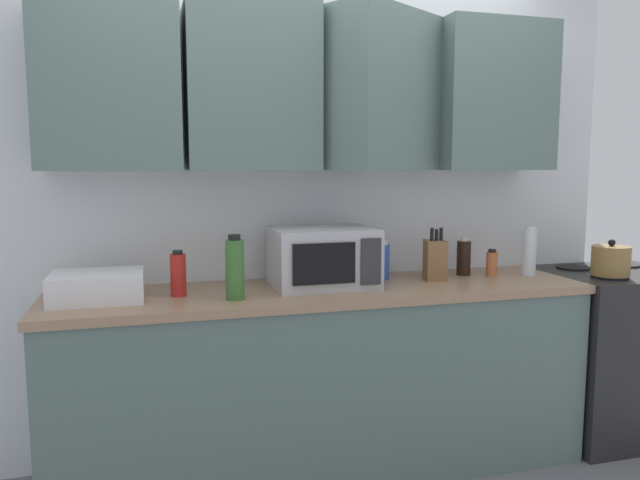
# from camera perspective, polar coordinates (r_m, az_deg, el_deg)

# --- Properties ---
(wall_back_with_cabinets) EXTENTS (3.40, 0.59, 2.60)m
(wall_back_with_cabinets) POSITION_cam_1_polar(r_m,az_deg,el_deg) (3.02, -0.76, 9.07)
(wall_back_with_cabinets) COLOR white
(wall_back_with_cabinets) RESTS_ON ground_plane
(counter_run) EXTENTS (2.53, 0.63, 0.90)m
(counter_run) POSITION_cam_1_polar(r_m,az_deg,el_deg) (2.98, 0.44, -13.00)
(counter_run) COLOR slate
(counter_run) RESTS_ON ground_plane
(stove_range) EXTENTS (0.76, 0.64, 0.91)m
(stove_range) POSITION_cam_1_polar(r_m,az_deg,el_deg) (3.75, 25.93, -9.47)
(stove_range) COLOR black
(stove_range) RESTS_ON ground_plane
(kettle) EXTENTS (0.19, 0.19, 0.19)m
(kettle) POSITION_cam_1_polar(r_m,az_deg,el_deg) (3.42, 25.84, -1.77)
(kettle) COLOR olive
(kettle) RESTS_ON stove_range
(microwave) EXTENTS (0.48, 0.37, 0.28)m
(microwave) POSITION_cam_1_polar(r_m,az_deg,el_deg) (2.85, 0.31, -1.65)
(microwave) COLOR #B7B7BC
(microwave) RESTS_ON counter_run
(dish_rack) EXTENTS (0.38, 0.30, 0.12)m
(dish_rack) POSITION_cam_1_polar(r_m,az_deg,el_deg) (2.74, -20.34, -4.14)
(dish_rack) COLOR silver
(dish_rack) RESTS_ON counter_run
(knife_block) EXTENTS (0.12, 0.14, 0.26)m
(knife_block) POSITION_cam_1_polar(r_m,az_deg,el_deg) (3.08, 10.85, -1.83)
(knife_block) COLOR brown
(knife_block) RESTS_ON counter_run
(bottle_spice_jar) EXTENTS (0.06, 0.06, 0.14)m
(bottle_spice_jar) POSITION_cam_1_polar(r_m,az_deg,el_deg) (3.26, 15.96, -2.14)
(bottle_spice_jar) COLOR #BC6638
(bottle_spice_jar) RESTS_ON counter_run
(bottle_green_oil) EXTENTS (0.08, 0.08, 0.28)m
(bottle_green_oil) POSITION_cam_1_polar(r_m,az_deg,el_deg) (2.60, -8.08, -2.70)
(bottle_green_oil) COLOR #386B2D
(bottle_green_oil) RESTS_ON counter_run
(bottle_soy_dark) EXTENTS (0.07, 0.07, 0.20)m
(bottle_soy_dark) POSITION_cam_1_polar(r_m,az_deg,el_deg) (3.25, 13.46, -1.61)
(bottle_soy_dark) COLOR black
(bottle_soy_dark) RESTS_ON counter_run
(bottle_blue_cleaner) EXTENTS (0.08, 0.08, 0.20)m
(bottle_blue_cleaner) POSITION_cam_1_polar(r_m,az_deg,el_deg) (3.06, 5.82, -1.91)
(bottle_blue_cleaner) COLOR #2D56B7
(bottle_blue_cleaner) RESTS_ON counter_run
(bottle_red_sauce) EXTENTS (0.07, 0.07, 0.20)m
(bottle_red_sauce) POSITION_cam_1_polar(r_m,az_deg,el_deg) (2.72, -13.29, -3.19)
(bottle_red_sauce) COLOR red
(bottle_red_sauce) RESTS_ON counter_run
(bottle_clear_tall) EXTENTS (0.07, 0.07, 0.26)m
(bottle_clear_tall) POSITION_cam_1_polar(r_m,az_deg,el_deg) (3.33, 19.22, -1.04)
(bottle_clear_tall) COLOR silver
(bottle_clear_tall) RESTS_ON counter_run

